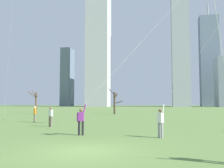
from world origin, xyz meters
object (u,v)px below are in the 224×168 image
object	(u,v)px
bystander_watching_nearby	(51,116)
bystander_strolling_midfield	(35,113)
kite_flyer_foreground_right_blue	(174,101)
bare_tree_center	(36,101)
kite_flyer_midfield_right_pink	(131,62)
bare_tree_rightmost	(115,102)

from	to	relation	value
bystander_watching_nearby	bystander_strolling_midfield	xyz separation A→B (m)	(-3.60, 4.08, 0.00)
bystander_strolling_midfield	kite_flyer_foreground_right_blue	bearing A→B (deg)	-35.36
kite_flyer_foreground_right_blue	bare_tree_center	size ratio (longest dim) A/B	2.65
bystander_strolling_midfield	bystander_watching_nearby	bearing A→B (deg)	-48.58
bystander_strolling_midfield	bare_tree_center	xyz separation A→B (m)	(-9.97, 18.80, 1.36)
kite_flyer_midfield_right_pink	kite_flyer_foreground_right_blue	world-z (taller)	kite_flyer_midfield_right_pink
kite_flyer_midfield_right_pink	bare_tree_center	world-z (taller)	kite_flyer_midfield_right_pink
bystander_strolling_midfield	bare_tree_rightmost	bearing A→B (deg)	76.76
kite_flyer_midfield_right_pink	bystander_watching_nearby	distance (m)	8.88
bystander_watching_nearby	bystander_strolling_midfield	size ratio (longest dim) A/B	1.00
bare_tree_rightmost	bare_tree_center	distance (m)	14.57
bystander_watching_nearby	bare_tree_center	xyz separation A→B (m)	(-13.57, 22.88, 1.36)
bystander_watching_nearby	kite_flyer_foreground_right_blue	bearing A→B (deg)	-28.84
kite_flyer_foreground_right_blue	bystander_strolling_midfield	world-z (taller)	kite_flyer_foreground_right_blue
bystander_watching_nearby	bare_tree_rightmost	world-z (taller)	bare_tree_rightmost
kite_flyer_foreground_right_blue	bare_tree_center	bearing A→B (deg)	129.44
bystander_watching_nearby	bare_tree_center	size ratio (longest dim) A/B	0.38
bare_tree_rightmost	bare_tree_center	xyz separation A→B (m)	(-14.56, -0.70, 0.12)
kite_flyer_midfield_right_pink	bare_tree_rightmost	world-z (taller)	kite_flyer_midfield_right_pink
kite_flyer_foreground_right_blue	bare_tree_center	world-z (taller)	kite_flyer_foreground_right_blue
kite_flyer_midfield_right_pink	bystander_strolling_midfield	bearing A→B (deg)	143.00
kite_flyer_midfield_right_pink	bare_tree_center	size ratio (longest dim) A/B	3.90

